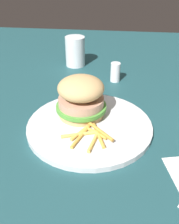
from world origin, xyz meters
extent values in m
plane|color=#1E474C|center=(0.00, 0.00, 0.00)|extent=(1.60, 1.60, 0.00)
cylinder|color=silver|center=(-0.02, -0.02, 0.01)|extent=(0.27, 0.27, 0.01)
cylinder|color=tan|center=(0.00, -0.06, 0.02)|extent=(0.10, 0.10, 0.02)
cylinder|color=#4C9338|center=(0.00, -0.06, 0.03)|extent=(0.11, 0.11, 0.01)
cylinder|color=tan|center=(0.00, -0.06, 0.05)|extent=(0.10, 0.10, 0.02)
ellipsoid|color=tan|center=(0.00, -0.06, 0.08)|extent=(0.10, 0.10, 0.05)
cylinder|color=gold|center=(-0.05, 0.02, 0.02)|extent=(0.03, 0.08, 0.01)
cylinder|color=#E5B251|center=(-0.01, 0.02, 0.02)|extent=(0.08, 0.03, 0.01)
cylinder|color=#E5B251|center=(-0.01, 0.02, 0.02)|extent=(0.03, 0.05, 0.01)
cylinder|color=#E5B251|center=(-0.04, 0.05, 0.02)|extent=(0.02, 0.05, 0.01)
cylinder|color=gold|center=(-0.01, 0.03, 0.02)|extent=(0.03, 0.08, 0.01)
cylinder|color=gold|center=(-0.05, 0.01, 0.02)|extent=(0.06, 0.06, 0.01)
cylinder|color=gold|center=(-0.04, 0.02, 0.02)|extent=(0.05, 0.04, 0.01)
cylinder|color=silver|center=(0.06, -0.37, 0.05)|extent=(0.06, 0.06, 0.09)
cylinder|color=orange|center=(0.06, -0.37, 0.03)|extent=(0.06, 0.06, 0.05)
cylinder|color=white|center=(-0.07, -0.27, 0.03)|extent=(0.03, 0.03, 0.06)
camera|label=1|loc=(-0.08, 0.44, 0.34)|focal=42.08mm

